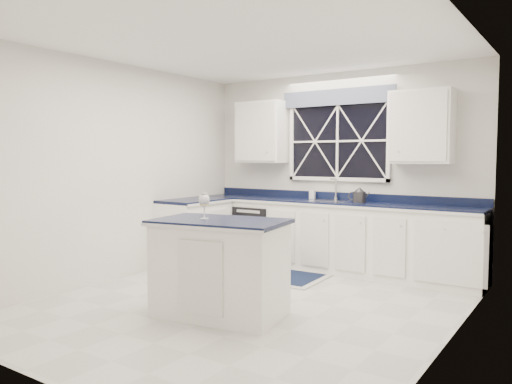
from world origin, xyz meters
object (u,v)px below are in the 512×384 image
Objects in this scene: dishwasher at (261,233)px; faucet at (335,188)px; soap_bottle at (312,193)px; island at (220,267)px; kettle at (359,195)px; wine_glass at (204,201)px.

dishwasher is 1.31m from faucet.
dishwasher is 0.98m from soap_bottle.
island is at bearing -82.18° from soap_bottle.
island is at bearing -115.72° from kettle.
island is at bearing -65.24° from dishwasher.
dishwasher is at bearing 111.25° from wine_glass.
faucet is 1.21× the size of wine_glass.
faucet is 2.62m from wine_glass.
kettle is 1.68× the size of soap_bottle.
faucet is at bearing 86.58° from wine_glass.
soap_bottle is (-0.78, 0.17, -0.01)m from kettle.
kettle is at bearing 76.72° from wine_glass.
island is 8.25× the size of soap_bottle.
dishwasher is 2.97× the size of kettle.
soap_bottle is (-0.35, 2.58, 0.55)m from island.
faucet reaches higher than soap_bottle.
wine_glass is at bearing -68.75° from dishwasher.
dishwasher is 0.60× the size of island.
soap_bottle is at bearing 179.88° from faucet.
faucet is 2.66m from island.
faucet reaches higher than island.
kettle reaches higher than island.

